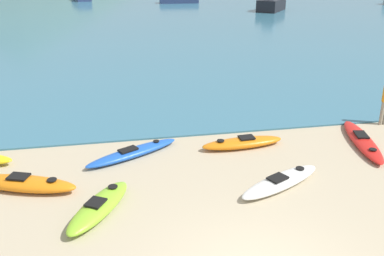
{
  "coord_description": "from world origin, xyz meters",
  "views": [
    {
      "loc": [
        -2.62,
        -6.59,
        6.11
      ],
      "look_at": [
        0.01,
        7.03,
        0.5
      ],
      "focal_mm": 42.0,
      "sensor_mm": 36.0,
      "label": 1
    }
  ],
  "objects_px": {
    "kayak_on_sand_1": "(281,181)",
    "kayak_on_sand_8": "(242,143)",
    "kayak_on_sand_4": "(133,152)",
    "moored_boat_2": "(271,4)",
    "moored_boat_1": "(179,0)",
    "kayak_on_sand_3": "(99,207)",
    "kayak_on_sand_0": "(25,183)",
    "kayak_on_sand_2": "(362,141)"
  },
  "relations": [
    {
      "from": "kayak_on_sand_2",
      "to": "kayak_on_sand_4",
      "type": "distance_m",
      "value": 7.59
    },
    {
      "from": "kayak_on_sand_1",
      "to": "kayak_on_sand_2",
      "type": "xyz_separation_m",
      "value": [
        3.71,
        2.16,
        -0.01
      ]
    },
    {
      "from": "kayak_on_sand_1",
      "to": "kayak_on_sand_8",
      "type": "bearing_deg",
      "value": 95.91
    },
    {
      "from": "kayak_on_sand_3",
      "to": "moored_boat_2",
      "type": "xyz_separation_m",
      "value": [
        17.25,
        34.76,
        0.57
      ]
    },
    {
      "from": "kayak_on_sand_4",
      "to": "moored_boat_1",
      "type": "xyz_separation_m",
      "value": [
        8.14,
        40.25,
        0.28
      ]
    },
    {
      "from": "kayak_on_sand_4",
      "to": "kayak_on_sand_8",
      "type": "relative_size",
      "value": 1.13
    },
    {
      "from": "kayak_on_sand_1",
      "to": "moored_boat_1",
      "type": "distance_m",
      "value": 43.13
    },
    {
      "from": "moored_boat_2",
      "to": "kayak_on_sand_3",
      "type": "bearing_deg",
      "value": -116.39
    },
    {
      "from": "kayak_on_sand_3",
      "to": "kayak_on_sand_8",
      "type": "distance_m",
      "value": 5.57
    },
    {
      "from": "kayak_on_sand_0",
      "to": "kayak_on_sand_4",
      "type": "distance_m",
      "value": 3.38
    },
    {
      "from": "kayak_on_sand_1",
      "to": "kayak_on_sand_8",
      "type": "height_order",
      "value": "kayak_on_sand_8"
    },
    {
      "from": "kayak_on_sand_3",
      "to": "kayak_on_sand_2",
      "type": "bearing_deg",
      "value": 16.69
    },
    {
      "from": "moored_boat_1",
      "to": "moored_boat_2",
      "type": "xyz_separation_m",
      "value": [
        8.07,
        -8.57,
        0.33
      ]
    },
    {
      "from": "kayak_on_sand_1",
      "to": "kayak_on_sand_2",
      "type": "relative_size",
      "value": 0.8
    },
    {
      "from": "kayak_on_sand_4",
      "to": "kayak_on_sand_8",
      "type": "xyz_separation_m",
      "value": [
        3.58,
        0.02,
        0.02
      ]
    },
    {
      "from": "kayak_on_sand_0",
      "to": "kayak_on_sand_4",
      "type": "height_order",
      "value": "kayak_on_sand_0"
    },
    {
      "from": "kayak_on_sand_3",
      "to": "moored_boat_2",
      "type": "relative_size",
      "value": 0.63
    },
    {
      "from": "kayak_on_sand_2",
      "to": "moored_boat_1",
      "type": "height_order",
      "value": "moored_boat_1"
    },
    {
      "from": "kayak_on_sand_0",
      "to": "kayak_on_sand_3",
      "type": "xyz_separation_m",
      "value": [
        1.97,
        -1.56,
        -0.01
      ]
    },
    {
      "from": "kayak_on_sand_2",
      "to": "moored_boat_2",
      "type": "relative_size",
      "value": 0.87
    },
    {
      "from": "kayak_on_sand_0",
      "to": "kayak_on_sand_3",
      "type": "height_order",
      "value": "kayak_on_sand_0"
    },
    {
      "from": "kayak_on_sand_1",
      "to": "kayak_on_sand_8",
      "type": "distance_m",
      "value": 2.7
    },
    {
      "from": "moored_boat_1",
      "to": "moored_boat_2",
      "type": "height_order",
      "value": "moored_boat_2"
    },
    {
      "from": "kayak_on_sand_1",
      "to": "kayak_on_sand_8",
      "type": "xyz_separation_m",
      "value": [
        -0.28,
        2.69,
        0.02
      ]
    },
    {
      "from": "kayak_on_sand_0",
      "to": "moored_boat_1",
      "type": "distance_m",
      "value": 43.24
    },
    {
      "from": "kayak_on_sand_1",
      "to": "kayak_on_sand_4",
      "type": "xyz_separation_m",
      "value": [
        -3.86,
        2.67,
        -0.01
      ]
    },
    {
      "from": "kayak_on_sand_1",
      "to": "kayak_on_sand_4",
      "type": "height_order",
      "value": "kayak_on_sand_1"
    },
    {
      "from": "moored_boat_1",
      "to": "moored_boat_2",
      "type": "distance_m",
      "value": 11.78
    },
    {
      "from": "kayak_on_sand_0",
      "to": "kayak_on_sand_8",
      "type": "bearing_deg",
      "value": 13.25
    },
    {
      "from": "kayak_on_sand_2",
      "to": "moored_boat_1",
      "type": "relative_size",
      "value": 0.8
    },
    {
      "from": "kayak_on_sand_8",
      "to": "moored_boat_1",
      "type": "height_order",
      "value": "moored_boat_1"
    },
    {
      "from": "kayak_on_sand_8",
      "to": "moored_boat_2",
      "type": "xyz_separation_m",
      "value": [
        12.63,
        31.65,
        0.59
      ]
    },
    {
      "from": "kayak_on_sand_4",
      "to": "kayak_on_sand_3",
      "type": "bearing_deg",
      "value": -108.62
    },
    {
      "from": "kayak_on_sand_4",
      "to": "moored_boat_2",
      "type": "xyz_separation_m",
      "value": [
        16.21,
        31.68,
        0.61
      ]
    },
    {
      "from": "kayak_on_sand_0",
      "to": "kayak_on_sand_3",
      "type": "bearing_deg",
      "value": -38.3
    },
    {
      "from": "kayak_on_sand_1",
      "to": "kayak_on_sand_2",
      "type": "height_order",
      "value": "kayak_on_sand_1"
    },
    {
      "from": "kayak_on_sand_8",
      "to": "moored_boat_1",
      "type": "xyz_separation_m",
      "value": [
        4.56,
        40.23,
        0.26
      ]
    },
    {
      "from": "kayak_on_sand_0",
      "to": "moored_boat_2",
      "type": "bearing_deg",
      "value": 59.94
    },
    {
      "from": "kayak_on_sand_0",
      "to": "kayak_on_sand_2",
      "type": "bearing_deg",
      "value": 5.53
    },
    {
      "from": "kayak_on_sand_1",
      "to": "kayak_on_sand_3",
      "type": "distance_m",
      "value": 4.91
    },
    {
      "from": "kayak_on_sand_1",
      "to": "kayak_on_sand_3",
      "type": "bearing_deg",
      "value": -175.12
    },
    {
      "from": "kayak_on_sand_0",
      "to": "kayak_on_sand_3",
      "type": "distance_m",
      "value": 2.51
    }
  ]
}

